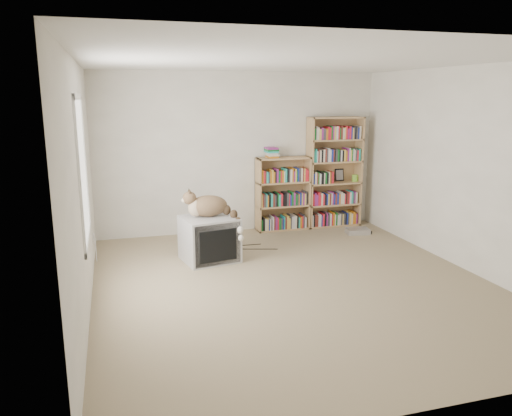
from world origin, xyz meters
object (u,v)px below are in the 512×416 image
object	(u,v)px
crt_tv	(209,239)
bookcase_tall	(334,175)
cat	(213,209)
bookcase_short	(282,197)
dvd_player	(358,231)

from	to	relation	value
crt_tv	bookcase_tall	size ratio (longest dim) A/B	0.43
crt_tv	bookcase_tall	distance (m)	2.70
cat	bookcase_short	distance (m)	1.85
bookcase_tall	cat	bearing A→B (deg)	-151.90
crt_tv	dvd_player	distance (m)	2.60
dvd_player	bookcase_short	bearing A→B (deg)	160.60
bookcase_short	dvd_player	distance (m)	1.32
cat	crt_tv	bearing A→B (deg)	-169.38
bookcase_short	crt_tv	bearing A→B (deg)	-139.67
cat	dvd_player	size ratio (longest dim) A/B	2.11
crt_tv	dvd_player	bearing A→B (deg)	3.46
bookcase_tall	dvd_player	distance (m)	1.03
crt_tv	bookcase_short	bearing A→B (deg)	29.69
bookcase_tall	dvd_player	xyz separation A→B (m)	(0.17, -0.60, -0.82)
cat	dvd_player	xyz separation A→B (m)	(2.45, 0.62, -0.65)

